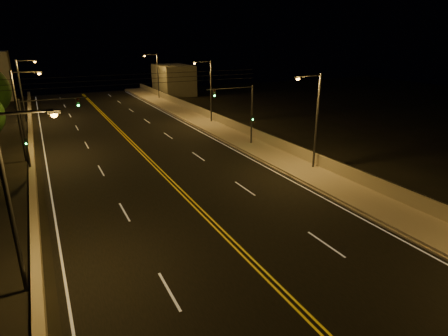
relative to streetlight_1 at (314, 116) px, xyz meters
name	(u,v)px	position (x,y,z in m)	size (l,w,h in m)	color
road	(186,197)	(-11.49, -0.55, -4.73)	(18.00, 120.00, 0.02)	black
sidewalk	(308,172)	(-0.69, -0.55, -4.59)	(3.60, 120.00, 0.30)	gray
curb	(289,176)	(-2.56, -0.55, -4.67)	(0.14, 120.00, 0.15)	gray
parapet_wall	(324,162)	(0.96, -0.55, -3.94)	(0.30, 120.00, 1.00)	gray
jersey_barrier	(35,220)	(-21.19, -0.55, -4.32)	(0.45, 120.00, 0.83)	gray
distant_building_right	(173,80)	(5.01, 48.99, -1.87)	(6.00, 10.00, 5.74)	#6E695C
parapet_rail	(324,156)	(0.96, -0.55, -3.41)	(0.06, 0.06, 120.00)	black
lane_markings	(187,197)	(-11.49, -0.62, -4.72)	(17.32, 116.00, 0.00)	silver
streetlight_1	(314,116)	(0.00, 0.00, 0.00)	(2.55, 0.28, 8.10)	#2D2D33
streetlight_2	(209,87)	(0.00, 20.81, 0.00)	(2.55, 0.28, 8.10)	#2D2D33
streetlight_3	(156,73)	(0.00, 43.85, 0.00)	(2.55, 0.28, 8.10)	#2D2D33
streetlight_4	(15,191)	(-21.38, -7.09, 0.00)	(2.55, 0.28, 8.10)	#2D2D33
streetlight_5	(21,109)	(-21.38, 13.86, 0.00)	(2.55, 0.28, 8.10)	#2D2D33
streetlight_6	(23,86)	(-21.38, 33.26, 0.00)	(2.55, 0.28, 8.10)	#2D2D33
traffic_signal_right	(244,109)	(-1.47, 9.07, -0.77)	(5.11, 0.31, 6.31)	#2D2D33
traffic_signal_left	(37,128)	(-20.31, 9.07, -0.77)	(5.11, 0.31, 6.31)	#2D2D33
overhead_wires	(144,79)	(-11.49, 8.95, 2.66)	(22.00, 0.03, 0.83)	black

